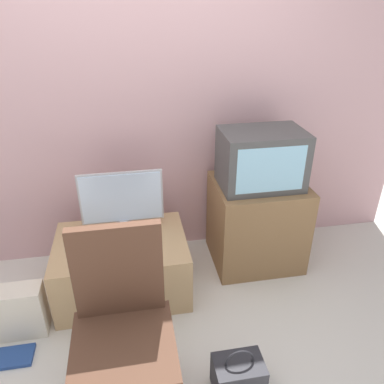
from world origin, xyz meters
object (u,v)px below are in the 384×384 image
cardboard_box_lower (18,312)px  book (14,357)px  crt_tv (261,159)px  office_chair (124,340)px  main_monitor (122,201)px  mouse (157,238)px  keyboard (128,244)px  handbag (238,376)px

cardboard_box_lower → book: 0.27m
crt_tv → cardboard_box_lower: (-1.72, -0.46, -0.73)m
book → cardboard_box_lower: bearing=87.1°
office_chair → main_monitor: bearing=88.4°
mouse → office_chair: size_ratio=0.06×
mouse → crt_tv: size_ratio=0.10×
main_monitor → office_chair: office_chair is taller
main_monitor → keyboard: 0.31m
main_monitor → mouse: 0.36m
main_monitor → mouse: main_monitor is taller
main_monitor → mouse: bearing=-40.9°
mouse → crt_tv: (0.80, 0.20, 0.46)m
mouse → cardboard_box_lower: 1.00m
office_chair → cardboard_box_lower: (-0.68, 0.55, -0.23)m
mouse → handbag: (0.35, -0.90, -0.34)m
crt_tv → book: 2.06m
mouse → book: mouse is taller
main_monitor → crt_tv: crt_tv is taller
main_monitor → book: (-0.71, -0.66, -0.66)m
cardboard_box_lower → handbag: 1.43m
keyboard → office_chair: 0.79m
office_chair → book: bearing=153.8°
office_chair → book: (-0.69, 0.34, -0.39)m
main_monitor → crt_tv: 1.05m
office_chair → cardboard_box_lower: office_chair is taller
office_chair → handbag: 0.67m
main_monitor → keyboard: (0.02, -0.21, -0.23)m
mouse → cardboard_box_lower: bearing=-164.4°
crt_tv → cardboard_box_lower: 1.93m
main_monitor → cardboard_box_lower: size_ratio=1.65×
keyboard → mouse: mouse is taller
keyboard → handbag: (0.55, -0.89, -0.33)m
keyboard → handbag: bearing=-58.4°
keyboard → main_monitor: bearing=95.7°
mouse → keyboard: bearing=-175.3°
keyboard → book: keyboard is taller
mouse → office_chair: bearing=-107.1°
crt_tv → keyboard: bearing=-167.8°
mouse → book: bearing=-153.4°
keyboard → cardboard_box_lower: bearing=-161.6°
mouse → office_chair: office_chair is taller
main_monitor → handbag: main_monitor is taller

